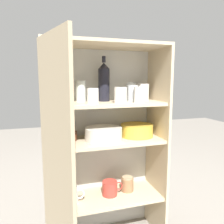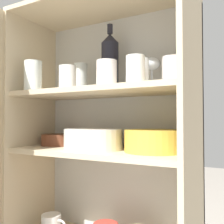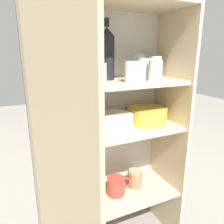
% 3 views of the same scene
% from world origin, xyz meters
% --- Properties ---
extents(cupboard_back_panel, '(0.74, 0.02, 1.26)m').
position_xyz_m(cupboard_back_panel, '(0.00, 0.30, 0.63)').
color(cupboard_back_panel, silver).
rests_on(cupboard_back_panel, ground_plane).
extents(cupboard_side_left, '(0.02, 0.32, 1.26)m').
position_xyz_m(cupboard_side_left, '(-0.36, 0.14, 0.63)').
color(cupboard_side_left, '#CCB793').
rests_on(cupboard_side_left, ground_plane).
extents(cupboard_side_right, '(0.02, 0.32, 1.26)m').
position_xyz_m(cupboard_side_right, '(0.36, 0.14, 0.63)').
color(cupboard_side_right, '#CCB793').
rests_on(cupboard_side_right, ground_plane).
extents(cupboard_top_panel, '(0.74, 0.32, 0.02)m').
position_xyz_m(cupboard_top_panel, '(0.00, 0.14, 1.27)').
color(cupboard_top_panel, '#CCB793').
rests_on(cupboard_top_panel, cupboard_side_left).
extents(shelf_board_middle, '(0.71, 0.29, 0.02)m').
position_xyz_m(shelf_board_middle, '(0.00, 0.14, 0.68)').
color(shelf_board_middle, beige).
extents(shelf_board_upper, '(0.71, 0.29, 0.02)m').
position_xyz_m(shelf_board_upper, '(0.00, 0.14, 0.92)').
color(shelf_board_upper, beige).
extents(tumbler_glass_0, '(0.07, 0.07, 0.10)m').
position_xyz_m(tumbler_glass_0, '(0.18, 0.14, 0.98)').
color(tumbler_glass_0, white).
rests_on(tumbler_glass_0, shelf_board_upper).
extents(tumbler_glass_1, '(0.07, 0.07, 0.09)m').
position_xyz_m(tumbler_glass_1, '(-0.09, 0.06, 0.97)').
color(tumbler_glass_1, white).
rests_on(tumbler_glass_1, shelf_board_upper).
extents(tumbler_glass_2, '(0.08, 0.08, 0.11)m').
position_xyz_m(tumbler_glass_2, '(0.28, 0.20, 0.98)').
color(tumbler_glass_2, silver).
rests_on(tumbler_glass_2, shelf_board_upper).
extents(tumbler_glass_3, '(0.07, 0.07, 0.09)m').
position_xyz_m(tumbler_glass_3, '(0.07, 0.07, 0.98)').
color(tumbler_glass_3, silver).
rests_on(tumbler_glass_3, shelf_board_upper).
extents(tumbler_glass_4, '(0.06, 0.06, 0.13)m').
position_xyz_m(tumbler_glass_4, '(-0.14, 0.21, 0.99)').
color(tumbler_glass_4, white).
rests_on(tumbler_glass_4, shelf_board_upper).
extents(tumbler_glass_5, '(0.06, 0.06, 0.10)m').
position_xyz_m(tumbler_glass_5, '(0.19, 0.07, 0.98)').
color(tumbler_glass_5, white).
rests_on(tumbler_glass_5, shelf_board_upper).
extents(tumbler_glass_6, '(0.07, 0.07, 0.13)m').
position_xyz_m(tumbler_glass_6, '(-0.27, 0.06, 0.99)').
color(tumbler_glass_6, white).
rests_on(tumbler_glass_6, shelf_board_upper).
extents(wine_glass_0, '(0.07, 0.07, 0.12)m').
position_xyz_m(wine_glass_0, '(0.20, 0.21, 1.01)').
color(wine_glass_0, white).
rests_on(wine_glass_0, shelf_board_upper).
extents(wine_bottle, '(0.07, 0.07, 0.28)m').
position_xyz_m(wine_bottle, '(0.01, 0.21, 1.05)').
color(wine_bottle, black).
rests_on(wine_bottle, shelf_board_upper).
extents(plate_stack_white, '(0.23, 0.23, 0.08)m').
position_xyz_m(plate_stack_white, '(-0.02, 0.13, 0.73)').
color(plate_stack_white, silver).
rests_on(plate_stack_white, shelf_board_middle).
extents(mixing_bowl_large, '(0.21, 0.21, 0.08)m').
position_xyz_m(mixing_bowl_large, '(0.22, 0.16, 0.74)').
color(mixing_bowl_large, gold).
rests_on(mixing_bowl_large, shelf_board_middle).
extents(serving_bowl_small, '(0.16, 0.16, 0.05)m').
position_xyz_m(serving_bowl_small, '(-0.25, 0.20, 0.72)').
color(serving_bowl_small, brown).
rests_on(serving_bowl_small, shelf_board_middle).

